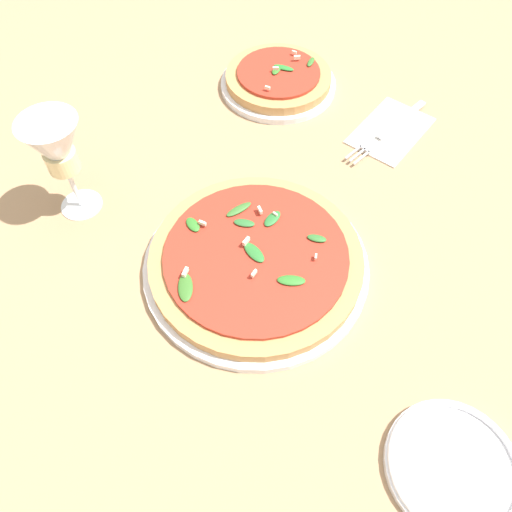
{
  "coord_description": "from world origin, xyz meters",
  "views": [
    {
      "loc": [
        0.23,
        0.33,
        0.61
      ],
      "look_at": [
        -0.02,
        0.01,
        0.03
      ],
      "focal_mm": 35.0,
      "sensor_mm": 36.0,
      "label": 1
    }
  ],
  "objects_px": {
    "wine_glass": "(58,150)",
    "fork": "(389,130)",
    "pizza_personal_side": "(278,80)",
    "side_plate_white": "(453,467)",
    "pizza_arugula_main": "(256,261)"
  },
  "relations": [
    {
      "from": "fork",
      "to": "side_plate_white",
      "type": "height_order",
      "value": "side_plate_white"
    },
    {
      "from": "side_plate_white",
      "to": "wine_glass",
      "type": "bearing_deg",
      "value": -76.21
    },
    {
      "from": "pizza_personal_side",
      "to": "wine_glass",
      "type": "relative_size",
      "value": 1.31
    },
    {
      "from": "pizza_arugula_main",
      "to": "wine_glass",
      "type": "xyz_separation_m",
      "value": [
        0.15,
        -0.27,
        0.1
      ]
    },
    {
      "from": "wine_glass",
      "to": "fork",
      "type": "xyz_separation_m",
      "value": [
        -0.51,
        0.19,
        -0.11
      ]
    },
    {
      "from": "pizza_personal_side",
      "to": "fork",
      "type": "xyz_separation_m",
      "value": [
        -0.07,
        0.22,
        -0.01
      ]
    },
    {
      "from": "fork",
      "to": "wine_glass",
      "type": "bearing_deg",
      "value": -27.0
    },
    {
      "from": "fork",
      "to": "side_plate_white",
      "type": "bearing_deg",
      "value": 43.68
    },
    {
      "from": "pizza_arugula_main",
      "to": "pizza_personal_side",
      "type": "distance_m",
      "value": 0.42
    },
    {
      "from": "wine_glass",
      "to": "fork",
      "type": "height_order",
      "value": "wine_glass"
    },
    {
      "from": "wine_glass",
      "to": "side_plate_white",
      "type": "bearing_deg",
      "value": 103.79
    },
    {
      "from": "pizza_personal_side",
      "to": "wine_glass",
      "type": "xyz_separation_m",
      "value": [
        0.44,
        0.04,
        0.1
      ]
    },
    {
      "from": "side_plate_white",
      "to": "pizza_arugula_main",
      "type": "bearing_deg",
      "value": -88.95
    },
    {
      "from": "fork",
      "to": "side_plate_white",
      "type": "distance_m",
      "value": 0.57
    },
    {
      "from": "pizza_personal_side",
      "to": "wine_glass",
      "type": "distance_m",
      "value": 0.45
    }
  ]
}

